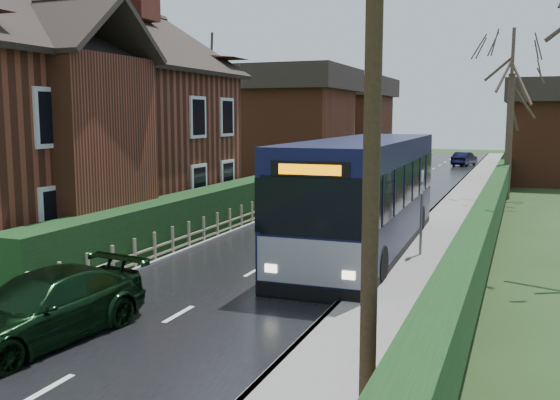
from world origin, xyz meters
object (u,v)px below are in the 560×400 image
at_px(car_silver, 307,199).
at_px(telegraph_pole, 371,168).
at_px(bus_stop_sign, 422,200).
at_px(brick_house, 60,112).
at_px(bus, 365,197).
at_px(car_green, 42,308).

distance_m(car_silver, telegraph_pole, 18.34).
bearing_deg(car_silver, telegraph_pole, -74.71).
bearing_deg(bus_stop_sign, brick_house, 175.98).
relative_size(bus, bus_stop_sign, 4.37).
height_order(car_silver, bus_stop_sign, bus_stop_sign).
height_order(brick_house, bus, brick_house).
bearing_deg(bus_stop_sign, bus, 163.36).
relative_size(car_silver, telegraph_pole, 0.57).
distance_m(brick_house, bus, 11.28).
bearing_deg(car_green, bus_stop_sign, 66.88).
xyz_separation_m(brick_house, car_green, (7.13, -9.06, -3.73)).
height_order(bus_stop_sign, telegraph_pole, telegraph_pole).
distance_m(car_green, telegraph_pole, 7.04).
height_order(car_silver, telegraph_pole, telegraph_pole).
bearing_deg(car_silver, bus_stop_sign, -55.07).
bearing_deg(telegraph_pole, bus_stop_sign, 105.48).
xyz_separation_m(car_silver, bus_stop_sign, (5.91, -6.71, 1.09)).
xyz_separation_m(car_green, bus_stop_sign, (5.60, 9.58, 1.12)).
relative_size(bus, telegraph_pole, 1.68).
height_order(car_green, bus_stop_sign, bus_stop_sign).
bearing_deg(brick_house, telegraph_pole, -35.36).
bearing_deg(car_green, telegraph_pole, 2.32).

